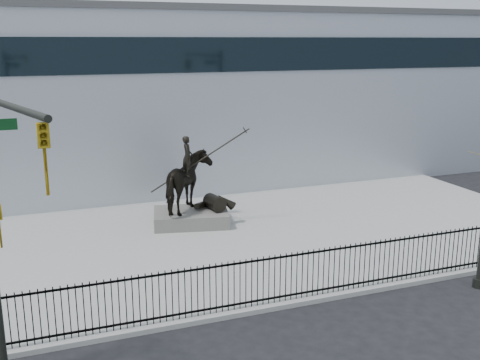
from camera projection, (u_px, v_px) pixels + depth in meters
name	position (u px, v px, depth m)	size (l,w,h in m)	color
ground	(281.00, 329.00, 15.33)	(120.00, 120.00, 0.00)	black
plaza	(205.00, 242.00, 21.66)	(30.00, 12.00, 0.15)	#979694
building	(137.00, 96.00, 32.39)	(44.00, 14.00, 9.00)	#AFB4BF
picket_fence	(264.00, 280.00, 16.24)	(22.10, 0.10, 1.50)	black
statue_plinth	(191.00, 217.00, 23.54)	(3.06, 2.11, 0.57)	#615E59
equestrian_statue	(192.00, 183.00, 23.19)	(3.85, 2.82, 3.33)	black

